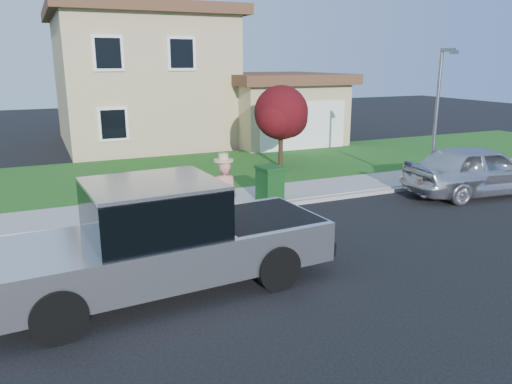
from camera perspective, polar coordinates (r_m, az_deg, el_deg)
ground at (r=12.24m, az=3.77°, el=-5.85°), size 80.00×80.00×0.00m
curb at (r=15.10m, az=2.03°, el=-1.54°), size 40.00×0.20×0.12m
sidewalk at (r=16.06m, az=0.31°, el=-0.48°), size 40.00×2.00×0.15m
lawn at (r=20.13m, az=-4.97°, el=2.55°), size 40.00×7.00×0.10m
house at (r=27.35m, az=-10.04°, el=12.21°), size 14.00×11.30×6.85m
pickup_truck at (r=9.69m, az=-10.68°, el=-5.40°), size 6.72×2.74×2.16m
woman at (r=12.73m, az=-3.68°, el=-0.39°), size 0.74×0.53×2.06m
sedan at (r=17.86m, az=24.06°, el=2.32°), size 5.13×2.51×1.68m
ornamental_tree at (r=20.11m, az=2.96°, el=8.76°), size 2.39×2.15×3.28m
trash_bin at (r=15.09m, az=1.59°, el=0.97°), size 0.76×0.84×1.09m
street_lamp at (r=17.59m, az=20.06°, el=8.59°), size 0.25×0.61×4.68m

